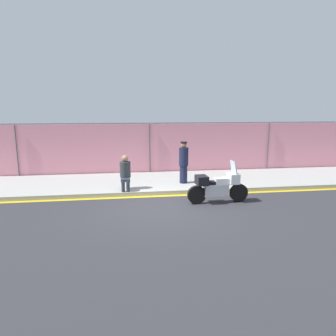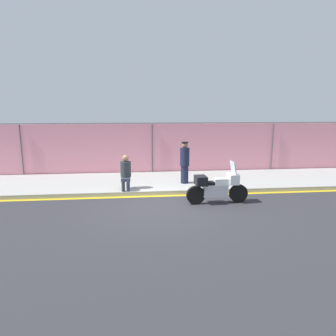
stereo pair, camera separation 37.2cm
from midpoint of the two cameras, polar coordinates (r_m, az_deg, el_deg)
name	(u,v)px [view 1 (the left image)]	position (r m, az deg, el deg)	size (l,w,h in m)	color
ground_plane	(162,207)	(9.84, -2.26, -7.35)	(120.00, 120.00, 0.00)	#2D2D33
sidewalk	(153,182)	(12.69, -3.64, -2.72)	(43.94, 3.47, 0.16)	#9E9E99
curb_paint_stripe	(158,196)	(10.95, -2.88, -5.39)	(43.94, 0.18, 0.01)	gold
storefront_fence	(150,150)	(14.26, -4.27, 3.48)	(41.74, 0.17, 2.44)	pink
motorcycle	(218,186)	(10.18, 8.40, -3.50)	(2.12, 0.55, 1.42)	black
officer_standing	(184,162)	(12.06, 2.11, 1.13)	(0.38, 0.38, 1.68)	#191E38
person_seated_on_curb	(125,171)	(11.24, -9.09, -0.55)	(0.40, 0.67, 1.29)	#2D3342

